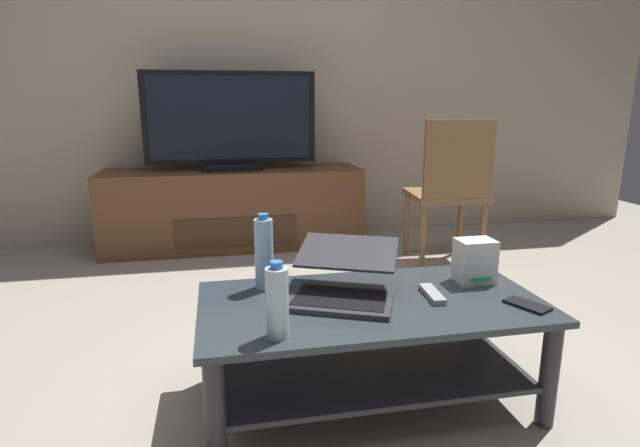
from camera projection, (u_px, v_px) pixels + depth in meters
The scene contains 12 objects.
ground_plane at pixel (321, 370), 1.98m from camera, with size 7.68×7.68×0.00m, color #9E9384.
back_wall at pixel (262, 50), 3.70m from camera, with size 6.40×0.12×2.80m, color #B2A38C.
coffee_table at pixel (370, 332), 1.72m from camera, with size 1.15×0.58×0.38m.
media_cabinet at pixel (234, 209), 3.61m from camera, with size 1.82×0.49×0.56m.
television at pixel (231, 123), 3.45m from camera, with size 1.17×0.20×0.67m.
dining_chair at pixel (450, 186), 3.11m from camera, with size 0.48×0.48×0.93m.
laptop at pixel (343, 280), 1.71m from camera, with size 0.47×0.49×0.17m.
router_box at pixel (475, 261), 1.84m from camera, with size 0.13×0.11×0.16m.
water_bottle_near at pixel (264, 253), 1.77m from camera, with size 0.07×0.07×0.27m.
water_bottle_far at pixel (277, 302), 1.40m from camera, with size 0.07×0.07×0.23m.
cell_phone at pixel (527, 305), 1.64m from camera, with size 0.07×0.14×0.01m, color black.
tv_remote at pixel (432, 294), 1.72m from camera, with size 0.04×0.16×0.02m, color #99999E.
Camera 1 is at (-0.36, -1.75, 1.03)m, focal length 28.15 mm.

